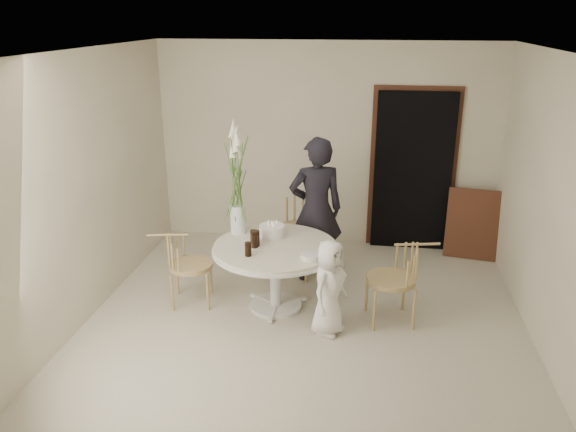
# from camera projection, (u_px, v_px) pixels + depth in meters

# --- Properties ---
(ground) EXTENTS (4.50, 4.50, 0.00)m
(ground) POSITION_uv_depth(u_px,v_px,m) (305.00, 321.00, 5.83)
(ground) COLOR beige
(ground) RESTS_ON ground
(room_shell) EXTENTS (4.50, 4.50, 4.50)m
(room_shell) POSITION_uv_depth(u_px,v_px,m) (307.00, 171.00, 5.28)
(room_shell) COLOR white
(room_shell) RESTS_ON ground
(doorway) EXTENTS (1.00, 0.10, 2.10)m
(doorway) POSITION_uv_depth(u_px,v_px,m) (413.00, 172.00, 7.35)
(doorway) COLOR black
(doorway) RESTS_ON ground
(door_trim) EXTENTS (1.12, 0.03, 2.22)m
(door_trim) POSITION_uv_depth(u_px,v_px,m) (413.00, 167.00, 7.37)
(door_trim) COLOR #522C1C
(door_trim) RESTS_ON ground
(table) EXTENTS (1.33, 1.33, 0.73)m
(table) POSITION_uv_depth(u_px,v_px,m) (275.00, 255.00, 5.90)
(table) COLOR silver
(table) RESTS_ON ground
(picture_frame) EXTENTS (0.71, 0.31, 0.91)m
(picture_frame) POSITION_uv_depth(u_px,v_px,m) (473.00, 224.00, 7.22)
(picture_frame) COLOR #522C1C
(picture_frame) RESTS_ON ground
(chair_far) EXTENTS (0.69, 0.72, 0.99)m
(chair_far) POSITION_uv_depth(u_px,v_px,m) (305.00, 219.00, 6.87)
(chair_far) COLOR tan
(chair_far) RESTS_ON ground
(chair_right) EXTENTS (0.57, 0.54, 0.87)m
(chair_right) POSITION_uv_depth(u_px,v_px,m) (404.00, 271.00, 5.67)
(chair_right) COLOR tan
(chair_right) RESTS_ON ground
(chair_left) EXTENTS (0.54, 0.51, 0.82)m
(chair_left) POSITION_uv_depth(u_px,v_px,m) (180.00, 258.00, 6.04)
(chair_left) COLOR tan
(chair_left) RESTS_ON ground
(girl) EXTENTS (0.72, 0.58, 1.73)m
(girl) POSITION_uv_depth(u_px,v_px,m) (316.00, 210.00, 6.51)
(girl) COLOR black
(girl) RESTS_ON ground
(boy) EXTENTS (0.49, 0.57, 0.98)m
(boy) POSITION_uv_depth(u_px,v_px,m) (329.00, 288.00, 5.48)
(boy) COLOR white
(boy) RESTS_ON ground
(birthday_cake) EXTENTS (0.27, 0.27, 0.18)m
(birthday_cake) POSITION_uv_depth(u_px,v_px,m) (272.00, 231.00, 6.07)
(birthday_cake) COLOR white
(birthday_cake) RESTS_ON table
(cola_tumbler_a) EXTENTS (0.07, 0.07, 0.15)m
(cola_tumbler_a) POSITION_uv_depth(u_px,v_px,m) (254.00, 237.00, 5.88)
(cola_tumbler_a) COLOR black
(cola_tumbler_a) RESTS_ON table
(cola_tumbler_b) EXTENTS (0.09, 0.09, 0.14)m
(cola_tumbler_b) POSITION_uv_depth(u_px,v_px,m) (248.00, 249.00, 5.59)
(cola_tumbler_b) COLOR black
(cola_tumbler_b) RESTS_ON table
(cola_tumbler_c) EXTENTS (0.09, 0.09, 0.15)m
(cola_tumbler_c) POSITION_uv_depth(u_px,v_px,m) (255.00, 241.00, 5.79)
(cola_tumbler_c) COLOR black
(cola_tumbler_c) RESTS_ON table
(cola_tumbler_d) EXTENTS (0.10, 0.10, 0.17)m
(cola_tumbler_d) POSITION_uv_depth(u_px,v_px,m) (256.00, 238.00, 5.82)
(cola_tumbler_d) COLOR black
(cola_tumbler_d) RESTS_ON table
(plate_stack) EXTENTS (0.23, 0.23, 0.05)m
(plate_stack) POSITION_uv_depth(u_px,v_px,m) (311.00, 256.00, 5.55)
(plate_stack) COLOR silver
(plate_stack) RESTS_ON table
(flower_vase) EXTENTS (0.17, 0.17, 1.26)m
(flower_vase) POSITION_uv_depth(u_px,v_px,m) (237.00, 181.00, 6.00)
(flower_vase) COLOR silver
(flower_vase) RESTS_ON table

